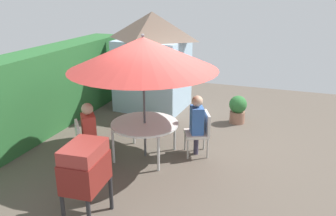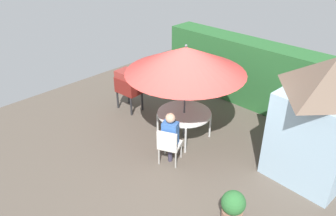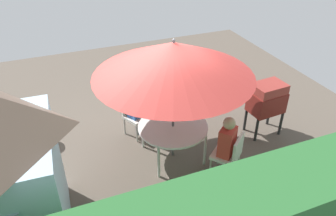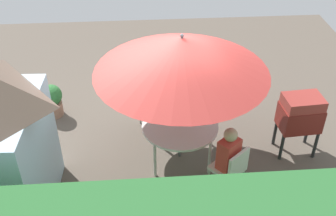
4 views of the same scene
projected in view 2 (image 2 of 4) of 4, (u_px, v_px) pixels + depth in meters
The scene contains 11 objects.
ground_plane at pixel (181, 157), 7.72m from camera, with size 11.00×11.00×0.00m, color brown.
hedge_backdrop at pixel (263, 77), 9.44m from camera, with size 6.51×0.85×1.90m.
garden_shed at pixel (323, 117), 6.64m from camera, with size 1.70×1.97×2.66m.
patio_table at pixel (184, 114), 8.12m from camera, with size 1.34×1.34×0.72m.
patio_umbrella at pixel (186, 60), 7.42m from camera, with size 2.83×2.83×2.47m.
bbq_grill at pixel (129, 83), 9.33m from camera, with size 0.74×0.55×1.20m.
chair_near_shed at pixel (186, 98), 9.21m from camera, with size 0.65×0.65×0.90m.
chair_far_side at pixel (169, 144), 7.26m from camera, with size 0.61×0.61×0.90m.
potted_plant_by_shed at pixel (233, 207), 5.82m from camera, with size 0.44×0.44×0.71m.
person_in_red at pixel (186, 91), 9.01m from camera, with size 0.42×0.40×1.26m.
person_in_blue at pixel (170, 132), 7.21m from camera, with size 0.41×0.36×1.26m.
Camera 2 is at (4.10, -4.64, 4.76)m, focal length 34.95 mm.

